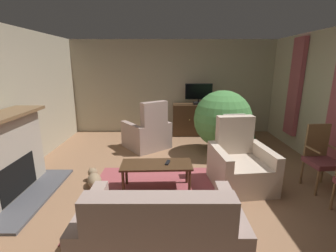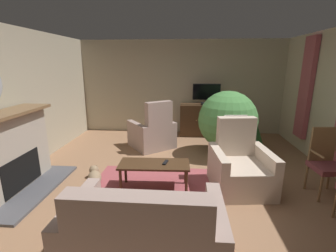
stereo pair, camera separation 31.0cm
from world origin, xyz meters
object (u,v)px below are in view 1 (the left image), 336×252
at_px(armchair_in_far_corner, 147,134).
at_px(potted_plant_small_fern_corner, 248,133).
at_px(tv_cabinet, 197,120).
at_px(potted_plant_on_hearth_side, 222,119).
at_px(sofa_floral, 160,236).
at_px(tv_remote, 167,162).
at_px(television, 198,93).
at_px(side_chair_tucked_against_wall, 320,156).
at_px(fireplace, 3,160).
at_px(cat, 94,179).
at_px(armchair_near_window, 239,165).
at_px(coffee_table, 156,167).

xyz_separation_m(armchair_in_far_corner, potted_plant_small_fern_corner, (2.29, -0.24, 0.09)).
height_order(tv_cabinet, potted_plant_on_hearth_side, potted_plant_on_hearth_side).
distance_m(sofa_floral, potted_plant_small_fern_corner, 3.68).
bearing_deg(armchair_in_far_corner, sofa_floral, -83.19).
distance_m(tv_remote, potted_plant_small_fern_corner, 2.47).
height_order(television, potted_plant_on_hearth_side, television).
distance_m(tv_cabinet, side_chair_tucked_against_wall, 3.36).
distance_m(fireplace, television, 4.58).
relative_size(sofa_floral, armchair_in_far_corner, 1.25).
height_order(armchair_in_far_corner, potted_plant_small_fern_corner, armchair_in_far_corner).
xyz_separation_m(fireplace, armchair_in_far_corner, (1.92, 2.16, -0.25)).
distance_m(tv_cabinet, potted_plant_small_fern_corner, 1.66).
bearing_deg(armchair_in_far_corner, potted_plant_small_fern_corner, -6.05).
bearing_deg(armchair_in_far_corner, side_chair_tucked_against_wall, -32.73).
relative_size(fireplace, tv_cabinet, 1.24).
xyz_separation_m(tv_cabinet, cat, (-2.04, -2.92, -0.30)).
bearing_deg(cat, armchair_near_window, 1.16).
bearing_deg(sofa_floral, tv_remote, 87.36).
distance_m(armchair_in_far_corner, cat, 1.98).
xyz_separation_m(sofa_floral, potted_plant_small_fern_corner, (1.88, 3.16, 0.13)).
height_order(potted_plant_on_hearth_side, potted_plant_small_fern_corner, potted_plant_on_hearth_side).
bearing_deg(armchair_near_window, coffee_table, -173.13).
height_order(fireplace, cat, fireplace).
relative_size(sofa_floral, potted_plant_on_hearth_side, 1.10).
distance_m(sofa_floral, potted_plant_on_hearth_side, 3.34).
xyz_separation_m(fireplace, armchair_near_window, (3.57, 0.39, -0.25)).
xyz_separation_m(potted_plant_small_fern_corner, cat, (-3.02, -1.58, -0.32)).
distance_m(side_chair_tucked_against_wall, potted_plant_small_fern_corner, 1.73).
bearing_deg(armchair_near_window, tv_cabinet, 96.96).
height_order(fireplace, potted_plant_on_hearth_side, potted_plant_on_hearth_side).
bearing_deg(sofa_floral, potted_plant_small_fern_corner, 59.18).
relative_size(fireplace, potted_plant_small_fern_corner, 2.18).
bearing_deg(fireplace, television, 44.81).
xyz_separation_m(armchair_in_far_corner, side_chair_tucked_against_wall, (2.90, -1.86, 0.19)).
relative_size(fireplace, side_chair_tucked_against_wall, 1.67).
bearing_deg(tv_cabinet, coffee_table, -108.38).
bearing_deg(armchair_in_far_corner, cat, -111.88).
distance_m(armchair_near_window, potted_plant_small_fern_corner, 1.66).
bearing_deg(sofa_floral, armchair_near_window, 52.31).
height_order(tv_remote, sofa_floral, sofa_floral).
bearing_deg(armchair_in_far_corner, armchair_near_window, -46.99).
bearing_deg(potted_plant_on_hearth_side, sofa_floral, -112.41).
bearing_deg(sofa_floral, coffee_table, 94.14).
bearing_deg(television, fireplace, -135.19).
xyz_separation_m(coffee_table, potted_plant_small_fern_corner, (1.99, 1.70, 0.05)).
bearing_deg(tv_cabinet, television, -90.00).
bearing_deg(television, coffee_table, -108.68).
height_order(side_chair_tucked_against_wall, potted_plant_on_hearth_side, potted_plant_on_hearth_side).
height_order(armchair_in_far_corner, cat, armchair_in_far_corner).
height_order(coffee_table, armchair_near_window, armchair_near_window).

